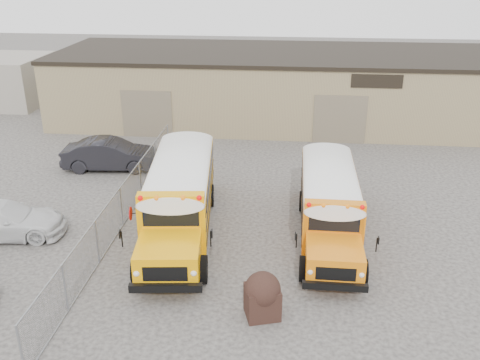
# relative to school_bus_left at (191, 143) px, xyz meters

# --- Properties ---
(ground) EXTENTS (120.00, 120.00, 0.00)m
(ground) POSITION_rel_school_bus_left_xyz_m (4.14, -9.24, -1.71)
(ground) COLOR #312F2D
(ground) RESTS_ON ground
(warehouse) EXTENTS (30.20, 10.20, 4.67)m
(warehouse) POSITION_rel_school_bus_left_xyz_m (4.14, 10.75, 0.67)
(warehouse) COLOR #8F8258
(warehouse) RESTS_ON ground
(chainlink_fence) EXTENTS (0.07, 18.07, 1.81)m
(chainlink_fence) POSITION_rel_school_bus_left_xyz_m (-1.86, -6.24, -0.81)
(chainlink_fence) COLOR gray
(chainlink_fence) RESTS_ON ground
(school_bus_left) EXTENTS (3.54, 10.30, 2.95)m
(school_bus_left) POSITION_rel_school_bus_left_xyz_m (0.00, 0.00, 0.00)
(school_bus_left) COLOR #FFA603
(school_bus_left) RESTS_ON ground
(school_bus_right) EXTENTS (2.42, 9.10, 2.66)m
(school_bus_right) POSITION_rel_school_bus_left_xyz_m (6.93, -0.35, -0.17)
(school_bus_right) COLOR orange
(school_bus_right) RESTS_ON ground
(tarp_bundle) EXTENTS (1.28, 1.21, 1.59)m
(tarp_bundle) POSITION_rel_school_bus_left_xyz_m (4.49, -11.82, -0.90)
(tarp_bundle) COLOR black
(tarp_bundle) RESTS_ON ground
(car_white) EXTENTS (5.36, 2.83, 1.48)m
(car_white) POSITION_rel_school_bus_left_xyz_m (-6.52, -7.57, -0.97)
(car_white) COLOR silver
(car_white) RESTS_ON ground
(car_dark) EXTENTS (5.20, 2.20, 1.67)m
(car_dark) POSITION_rel_school_bus_left_xyz_m (-4.45, 0.16, -0.87)
(car_dark) COLOR black
(car_dark) RESTS_ON ground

